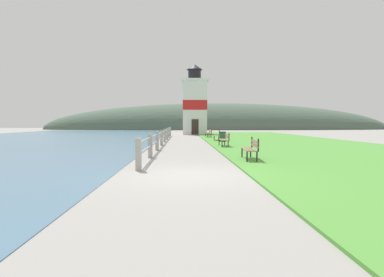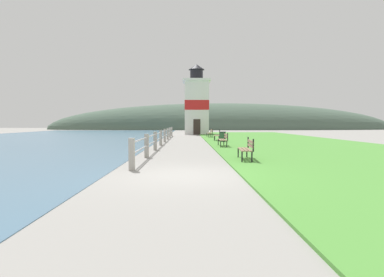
{
  "view_description": "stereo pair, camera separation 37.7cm",
  "coord_description": "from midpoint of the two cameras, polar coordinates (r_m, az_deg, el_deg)",
  "views": [
    {
      "loc": [
        -0.19,
        -8.68,
        1.55
      ],
      "look_at": [
        0.56,
        14.87,
        0.3
      ],
      "focal_mm": 28.0,
      "sensor_mm": 36.0,
      "label": 1
    },
    {
      "loc": [
        0.18,
        -8.69,
        1.55
      ],
      "look_at": [
        0.56,
        14.87,
        0.3
      ],
      "focal_mm": 28.0,
      "sensor_mm": 36.0,
      "label": 2
    }
  ],
  "objects": [
    {
      "name": "park_bench_midway",
      "position": [
        19.05,
        6.63,
        -0.02
      ],
      "size": [
        0.51,
        1.86,
        0.94
      ],
      "rotation": [
        0.0,
        0.0,
        3.12
      ],
      "color": "#846B51",
      "rests_on": "ground_plane"
    },
    {
      "name": "lighthouse",
      "position": [
        40.06,
        1.14,
        6.6
      ],
      "size": [
        3.57,
        3.57,
        9.27
      ],
      "color": "white",
      "rests_on": "ground_plane"
    },
    {
      "name": "seawall_railing",
      "position": [
        22.19,
        -5.08,
        0.57
      ],
      "size": [
        0.18,
        25.03,
        1.05
      ],
      "color": "#A8A399",
      "rests_on": "ground_plane"
    },
    {
      "name": "trash_bin",
      "position": [
        23.7,
        6.28,
        0.29
      ],
      "size": [
        0.54,
        0.54,
        0.84
      ],
      "color": "#2D5138",
      "rests_on": "ground_plane"
    },
    {
      "name": "water_strip",
      "position": [
        27.84,
        -31.61,
        -0.59
      ],
      "size": [
        24.0,
        72.98,
        0.01
      ],
      "color": "#476B84",
      "rests_on": "ground_plane"
    },
    {
      "name": "park_bench_near",
      "position": [
        12.3,
        11.28,
        -1.75
      ],
      "size": [
        0.6,
        1.66,
        0.94
      ],
      "rotation": [
        0.0,
        0.0,
        3.06
      ],
      "color": "#846B51",
      "rests_on": "ground_plane"
    },
    {
      "name": "grass_verge",
      "position": [
        25.15,
        16.98,
        -0.56
      ],
      "size": [
        12.0,
        45.61,
        0.06
      ],
      "color": "#4C8E38",
      "rests_on": "ground_plane"
    },
    {
      "name": "park_bench_far",
      "position": [
        25.44,
        5.38,
        0.74
      ],
      "size": [
        0.67,
        1.83,
        0.94
      ],
      "rotation": [
        0.0,
        0.0,
        3.03
      ],
      "color": "#846B51",
      "rests_on": "ground_plane"
    },
    {
      "name": "distant_hillside",
      "position": [
        69.57,
        5.7,
        1.74
      ],
      "size": [
        80.0,
        16.0,
        12.0
      ],
      "color": "#475B4C",
      "rests_on": "ground_plane"
    },
    {
      "name": "ground_plane",
      "position": [
        8.82,
        -0.88,
        -7.08
      ],
      "size": [
        160.0,
        160.0,
        0.0
      ],
      "primitive_type": "plane",
      "color": "gray"
    },
    {
      "name": "park_bench_by_lighthouse",
      "position": [
        31.14,
        3.84,
        1.17
      ],
      "size": [
        0.52,
        1.79,
        0.94
      ],
      "rotation": [
        0.0,
        0.0,
        3.17
      ],
      "color": "#846B51",
      "rests_on": "ground_plane"
    }
  ]
}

